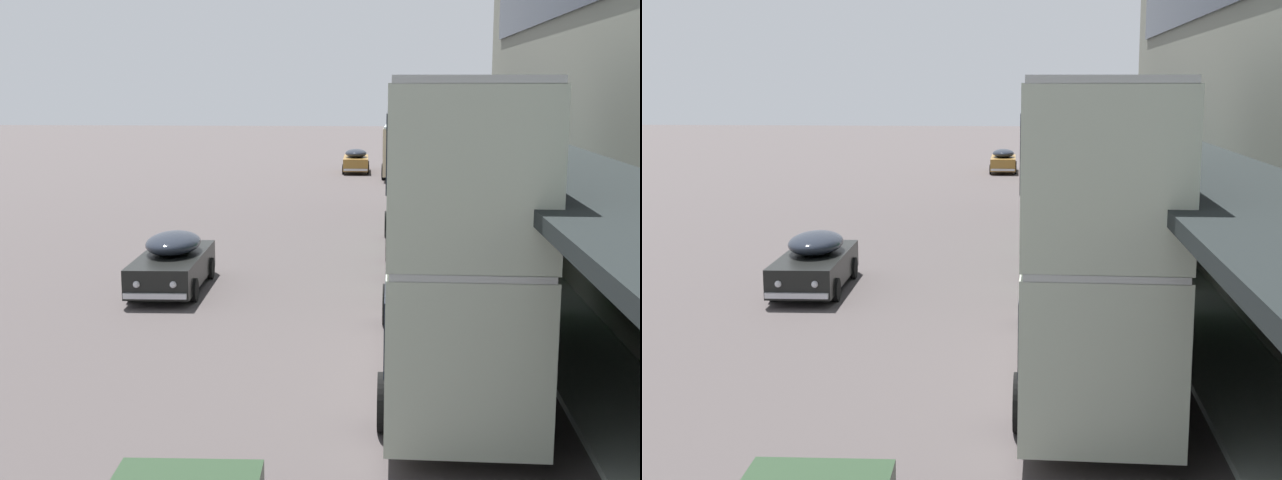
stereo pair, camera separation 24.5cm
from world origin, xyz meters
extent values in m
cube|color=#42925D|center=(4.14, 24.19, 1.82)|extent=(2.53, 11.26, 2.93)
cube|color=black|center=(4.14, 24.19, 2.17)|extent=(2.56, 10.36, 1.29)
cube|color=silver|center=(4.14, 24.19, 3.33)|extent=(2.43, 11.26, 0.12)
cube|color=black|center=(4.09, 29.85, 3.03)|extent=(1.22, 0.07, 0.36)
cylinder|color=black|center=(2.89, 28.01, 0.50)|extent=(0.26, 1.00, 1.00)
cylinder|color=black|center=(5.32, 28.03, 0.50)|extent=(0.26, 1.00, 1.00)
cylinder|color=black|center=(2.95, 20.70, 0.50)|extent=(0.26, 1.00, 1.00)
cylinder|color=black|center=(5.38, 20.72, 0.50)|extent=(0.26, 1.00, 1.00)
cylinder|color=black|center=(2.93, 23.34, 0.50)|extent=(0.26, 1.00, 1.00)
cylinder|color=black|center=(5.36, 23.36, 0.50)|extent=(0.26, 1.00, 1.00)
cube|color=tan|center=(4.07, 52.13, 1.77)|extent=(2.94, 10.81, 2.84)
cube|color=black|center=(4.07, 52.13, 2.11)|extent=(2.95, 9.95, 1.25)
cube|color=silver|center=(4.07, 52.13, 3.24)|extent=(2.84, 10.81, 0.12)
cube|color=black|center=(4.27, 57.53, 2.94)|extent=(1.28, 0.11, 0.36)
cylinder|color=black|center=(2.93, 55.82, 0.50)|extent=(0.29, 1.01, 1.00)
cylinder|color=black|center=(5.48, 55.73, 0.50)|extent=(0.29, 1.01, 1.00)
cylinder|color=black|center=(2.68, 48.86, 0.50)|extent=(0.29, 1.01, 1.00)
cylinder|color=black|center=(5.23, 48.76, 0.50)|extent=(0.29, 1.01, 1.00)
cylinder|color=black|center=(2.77, 51.38, 0.50)|extent=(0.29, 1.01, 1.00)
cylinder|color=black|center=(5.32, 51.28, 0.50)|extent=(0.29, 1.01, 1.00)
cube|color=beige|center=(4.05, 11.87, 1.68)|extent=(2.53, 10.38, 2.66)
cube|color=black|center=(4.05, 11.87, 2.00)|extent=(2.57, 9.56, 1.17)
cube|color=silver|center=(4.05, 11.87, 3.06)|extent=(2.44, 10.38, 0.12)
cube|color=beige|center=(4.05, 11.87, 4.44)|extent=(2.53, 10.38, 2.66)
cube|color=black|center=(4.05, 11.87, 4.75)|extent=(2.57, 9.56, 1.17)
cube|color=silver|center=(4.05, 11.87, 5.81)|extent=(2.44, 10.38, 0.12)
cube|color=black|center=(4.10, 17.10, 5.51)|extent=(1.22, 0.07, 0.36)
cylinder|color=black|center=(2.86, 15.41, 0.50)|extent=(0.26, 1.00, 1.00)
cylinder|color=black|center=(5.30, 15.39, 0.50)|extent=(0.26, 1.00, 1.00)
cylinder|color=black|center=(2.80, 8.67, 0.50)|extent=(0.26, 1.00, 1.00)
cylinder|color=black|center=(5.24, 8.65, 0.50)|extent=(0.26, 1.00, 1.00)
cube|color=black|center=(-3.22, 18.74, 0.62)|extent=(1.92, 4.73, 0.80)
ellipsoid|color=#1E232D|center=(-3.23, 18.98, 1.30)|extent=(1.63, 2.62, 0.62)
cube|color=silver|center=(-3.13, 16.37, 0.37)|extent=(1.65, 0.19, 0.14)
cube|color=silver|center=(-3.32, 21.12, 0.37)|extent=(1.65, 0.19, 0.14)
sphere|color=silver|center=(-2.65, 16.42, 0.67)|extent=(0.18, 0.18, 0.18)
sphere|color=silver|center=(-3.60, 16.38, 0.67)|extent=(0.18, 0.18, 0.18)
cylinder|color=black|center=(-2.30, 17.34, 0.32)|extent=(0.17, 0.65, 0.64)
cylinder|color=black|center=(-4.03, 17.27, 0.32)|extent=(0.17, 0.65, 0.64)
cylinder|color=black|center=(-2.42, 20.22, 0.32)|extent=(0.17, 0.65, 0.64)
cylinder|color=black|center=(-4.15, 20.15, 0.32)|extent=(0.17, 0.65, 0.64)
cube|color=olive|center=(0.82, 53.46, 0.62)|extent=(1.71, 4.44, 0.80)
ellipsoid|color=#1E232D|center=(0.82, 53.24, 1.28)|extent=(1.47, 2.45, 0.57)
cube|color=silver|center=(0.76, 55.70, 0.37)|extent=(1.53, 0.16, 0.14)
cube|color=silver|center=(0.87, 51.21, 0.37)|extent=(1.53, 0.16, 0.14)
sphere|color=silver|center=(0.32, 55.66, 0.67)|extent=(0.18, 0.18, 0.18)
sphere|color=silver|center=(1.21, 55.68, 0.67)|extent=(0.18, 0.18, 0.18)
cylinder|color=black|center=(-0.02, 54.80, 0.32)|extent=(0.15, 0.64, 0.64)
cylinder|color=black|center=(1.59, 54.84, 0.32)|extent=(0.15, 0.64, 0.64)
cylinder|color=black|center=(0.04, 52.07, 0.32)|extent=(0.15, 0.64, 0.64)
cylinder|color=black|center=(1.65, 52.11, 0.32)|extent=(0.15, 0.64, 0.64)
sphere|color=silver|center=(-0.17, 5.10, 0.65)|extent=(0.18, 0.18, 0.18)
camera|label=1|loc=(2.75, -5.58, 5.74)|focal=50.00mm
camera|label=2|loc=(3.00, -5.56, 5.74)|focal=50.00mm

